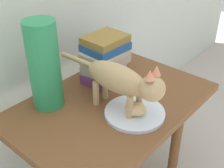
% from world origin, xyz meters
% --- Properties ---
extents(side_table, '(0.81, 0.54, 0.53)m').
position_xyz_m(side_table, '(0.00, 0.00, 0.45)').
color(side_table, brown).
rests_on(side_table, ground).
extents(plate, '(0.23, 0.23, 0.01)m').
position_xyz_m(plate, '(-0.01, -0.12, 0.53)').
color(plate, silver).
rests_on(plate, side_table).
extents(bread_roll, '(0.09, 0.10, 0.05)m').
position_xyz_m(bread_roll, '(-0.02, -0.13, 0.56)').
color(bread_roll, '#E0BC7A').
rests_on(bread_roll, plate).
extents(cat, '(0.10, 0.48, 0.23)m').
position_xyz_m(cat, '(-0.02, -0.07, 0.66)').
color(cat, tan).
rests_on(cat, side_table).
extents(book_stack, '(0.20, 0.17, 0.21)m').
position_xyz_m(book_stack, '(0.11, 0.13, 0.63)').
color(book_stack, '#72337A').
rests_on(book_stack, side_table).
extents(green_vase, '(0.12, 0.12, 0.34)m').
position_xyz_m(green_vase, '(-0.17, 0.18, 0.70)').
color(green_vase, '#288C51').
rests_on(green_vase, side_table).
extents(candle_jar, '(0.07, 0.07, 0.08)m').
position_xyz_m(candle_jar, '(0.31, 0.19, 0.56)').
color(candle_jar, silver).
rests_on(candle_jar, side_table).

